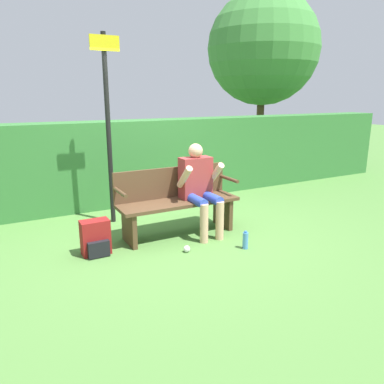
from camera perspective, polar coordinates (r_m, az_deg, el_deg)
ground_plane at (r=5.24m, az=-1.98°, el=-6.49°), size 40.00×40.00×0.00m
hedge_back at (r=6.75m, az=-9.27°, el=4.55°), size 12.00×0.60×1.45m
park_bench at (r=5.14m, az=-2.34°, el=-1.33°), size 1.67×0.49×0.91m
person_seated at (r=5.11m, az=1.10°, el=1.19°), size 0.57×0.62×1.24m
backpack at (r=4.69m, az=-14.45°, el=-6.87°), size 0.34×0.26×0.43m
water_bottle at (r=4.79m, az=8.14°, el=-7.31°), size 0.07×0.07×0.23m
signpost at (r=5.58m, az=-12.67°, el=10.47°), size 0.41×0.09×2.72m
tree at (r=10.73m, az=10.80°, el=20.66°), size 2.94×2.94×4.53m
litter_crumple at (r=4.66m, az=-0.80°, el=-8.66°), size 0.08×0.08×0.08m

